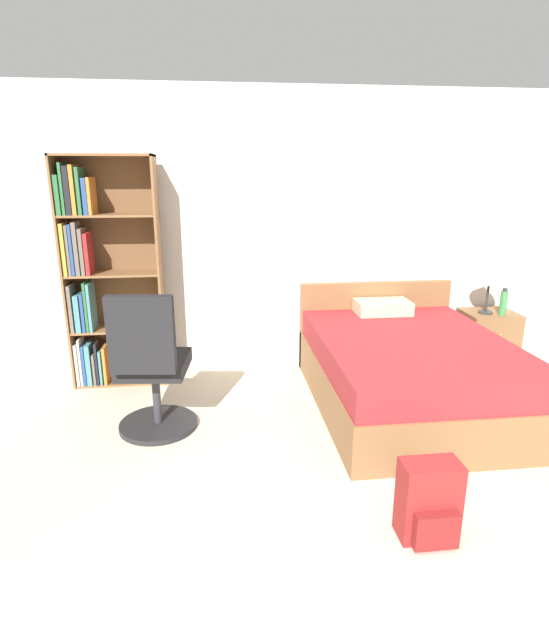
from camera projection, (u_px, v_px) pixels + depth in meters
wall_back at (321, 233)px, 4.76m from camera, size 9.00×0.06×2.60m
bookshelf at (100, 275)px, 4.34m from camera, size 0.82×0.33×2.00m
bed at (406, 369)px, 4.11m from camera, size 1.48×1.96×0.84m
office_chair at (151, 371)px, 3.56m from camera, size 0.58×0.63×1.09m
nightstand at (487, 338)px, 4.97m from camera, size 0.50×0.44×0.54m
table_lamp at (490, 277)px, 4.75m from camera, size 0.27×0.27×0.44m
water_bottle at (503, 302)px, 4.77m from camera, size 0.07×0.07×0.26m
backpack_red at (429, 503)px, 2.59m from camera, size 0.31×0.23×0.43m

